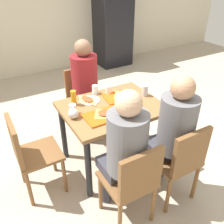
{
  "coord_description": "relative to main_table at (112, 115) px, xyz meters",
  "views": [
    {
      "loc": [
        -1.09,
        -1.91,
        2.01
      ],
      "look_at": [
        0.0,
        0.0,
        0.67
      ],
      "focal_mm": 39.4,
      "sensor_mm": 36.0,
      "label": 1
    }
  ],
  "objects": [
    {
      "name": "foil_bundle",
      "position": [
        -0.43,
        -0.02,
        0.16
      ],
      "size": [
        0.1,
        0.1,
        0.1
      ],
      "primitive_type": "sphere",
      "color": "silver",
      "rests_on": "main_table"
    },
    {
      "name": "ground_plane",
      "position": [
        0.0,
        0.0,
        -0.64
      ],
      "size": [
        10.0,
        10.0,
        0.02
      ],
      "primitive_type": "cube",
      "color": "#B7A893"
    },
    {
      "name": "person_far_side",
      "position": [
        -0.0,
        0.64,
        0.12
      ],
      "size": [
        0.32,
        0.42,
        1.27
      ],
      "color": "#383842",
      "rests_on": "ground_plane"
    },
    {
      "name": "pizza_slice_d",
      "position": [
        0.13,
        -0.2,
        0.13
      ],
      "size": [
        0.25,
        0.25,
        0.02
      ],
      "color": "#DBAD60",
      "rests_on": "paper_plate_near_edge"
    },
    {
      "name": "paper_plate_near_edge",
      "position": [
        0.15,
        -0.22,
        0.11
      ],
      "size": [
        0.22,
        0.22,
        0.01
      ],
      "primitive_type": "cylinder",
      "color": "white",
      "rests_on": "main_table"
    },
    {
      "name": "pizza_slice_c",
      "position": [
        -0.18,
        0.23,
        0.13
      ],
      "size": [
        0.18,
        0.25,
        0.02
      ],
      "color": "#DBAD60",
      "rests_on": "paper_plate_center"
    },
    {
      "name": "paper_plate_center",
      "position": [
        -0.15,
        0.22,
        0.11
      ],
      "size": [
        0.22,
        0.22,
        0.01
      ],
      "primitive_type": "cylinder",
      "color": "white",
      "rests_on": "main_table"
    },
    {
      "name": "pizza_slice_b",
      "position": [
        0.2,
        0.1,
        0.13
      ],
      "size": [
        0.17,
        0.22,
        0.02
      ],
      "color": "tan",
      "rests_on": "tray_red_far"
    },
    {
      "name": "chair_near_left",
      "position": [
        -0.25,
        -0.78,
        -0.13
      ],
      "size": [
        0.4,
        0.4,
        0.86
      ],
      "color": "brown",
      "rests_on": "ground_plane"
    },
    {
      "name": "plastic_cup_b",
      "position": [
        0.03,
        -0.34,
        0.16
      ],
      "size": [
        0.07,
        0.07,
        0.1
      ],
      "primitive_type": "cylinder",
      "color": "white",
      "rests_on": "main_table"
    },
    {
      "name": "soda_can",
      "position": [
        0.43,
        0.02,
        0.17
      ],
      "size": [
        0.07,
        0.07,
        0.12
      ],
      "primitive_type": "cylinder",
      "color": "#B7BCC6",
      "rests_on": "main_table"
    },
    {
      "name": "main_table",
      "position": [
        0.0,
        0.0,
        0.0
      ],
      "size": [
        1.01,
        0.79,
        0.74
      ],
      "color": "olive",
      "rests_on": "ground_plane"
    },
    {
      "name": "chair_left_end",
      "position": [
        -0.89,
        0.0,
        -0.13
      ],
      "size": [
        0.4,
        0.4,
        0.86
      ],
      "color": "brown",
      "rests_on": "ground_plane"
    },
    {
      "name": "plastic_cup_d",
      "position": [
        0.1,
        0.26,
        0.16
      ],
      "size": [
        0.07,
        0.07,
        0.1
      ],
      "primitive_type": "cylinder",
      "color": "white",
      "rests_on": "main_table"
    },
    {
      "name": "person_in_red",
      "position": [
        -0.25,
        -0.64,
        0.12
      ],
      "size": [
        0.32,
        0.42,
        1.27
      ],
      "color": "#383842",
      "rests_on": "ground_plane"
    },
    {
      "name": "drink_fridge",
      "position": [
        1.66,
        2.85,
        0.32
      ],
      "size": [
        0.7,
        0.6,
        1.9
      ],
      "primitive_type": "cube",
      "color": "black",
      "rests_on": "ground_plane"
    },
    {
      "name": "person_in_brown_jacket",
      "position": [
        0.25,
        -0.64,
        0.12
      ],
      "size": [
        0.32,
        0.42,
        1.27
      ],
      "color": "#383842",
      "rests_on": "ground_plane"
    },
    {
      "name": "back_wall",
      "position": [
        0.0,
        3.2,
        0.77
      ],
      "size": [
        10.0,
        0.1,
        2.8
      ],
      "primitive_type": "cube",
      "color": "beige",
      "rests_on": "ground_plane"
    },
    {
      "name": "chair_far_side",
      "position": [
        0.0,
        0.78,
        -0.13
      ],
      "size": [
        0.4,
        0.4,
        0.86
      ],
      "color": "brown",
      "rests_on": "ground_plane"
    },
    {
      "name": "condiment_bottle",
      "position": [
        -0.33,
        0.22,
        0.19
      ],
      "size": [
        0.06,
        0.06,
        0.16
      ],
      "primitive_type": "cylinder",
      "color": "orange",
      "rests_on": "main_table"
    },
    {
      "name": "plastic_cup_c",
      "position": [
        -0.41,
        0.06,
        0.16
      ],
      "size": [
        0.07,
        0.07,
        0.1
      ],
      "primitive_type": "cylinder",
      "color": "white",
      "rests_on": "main_table"
    },
    {
      "name": "tray_red_far",
      "position": [
        0.18,
        0.12,
        0.12
      ],
      "size": [
        0.39,
        0.31,
        0.02
      ],
      "primitive_type": "cube",
      "rotation": [
        0.0,
        0.0,
        -0.15
      ],
      "color": "#D85914",
      "rests_on": "main_table"
    },
    {
      "name": "chair_near_right",
      "position": [
        0.25,
        -0.78,
        -0.13
      ],
      "size": [
        0.4,
        0.4,
        0.86
      ],
      "color": "brown",
      "rests_on": "ground_plane"
    },
    {
      "name": "tray_red_near",
      "position": [
        -0.18,
        -0.14,
        0.12
      ],
      "size": [
        0.36,
        0.26,
        0.02
      ],
      "primitive_type": "cube",
      "rotation": [
        0.0,
        0.0,
        0.01
      ],
      "color": "#D85914",
      "rests_on": "main_table"
    },
    {
      "name": "pizza_slice_a",
      "position": [
        -0.15,
        -0.12,
        0.13
      ],
      "size": [
        0.23,
        0.22,
        0.02
      ],
      "color": "#C68C47",
      "rests_on": "tray_red_near"
    },
    {
      "name": "plastic_cup_a",
      "position": [
        -0.03,
        0.34,
        0.16
      ],
      "size": [
        0.07,
        0.07,
        0.1
      ],
      "primitive_type": "cylinder",
      "color": "white",
      "rests_on": "main_table"
    }
  ]
}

